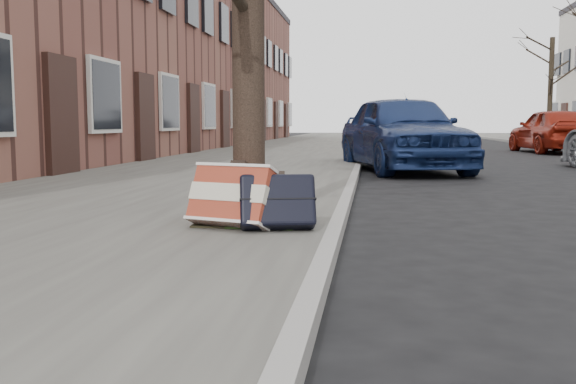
# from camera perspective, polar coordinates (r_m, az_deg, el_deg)

# --- Properties ---
(ground) EXTENTS (120.00, 120.00, 0.00)m
(ground) POSITION_cam_1_polar(r_m,az_deg,el_deg) (4.46, 19.74, -6.82)
(ground) COLOR black
(ground) RESTS_ON ground
(near_sidewalk) EXTENTS (5.00, 70.00, 0.12)m
(near_sidewalk) POSITION_cam_1_polar(r_m,az_deg,el_deg) (19.47, -0.58, 3.47)
(near_sidewalk) COLOR #66645C
(near_sidewalk) RESTS_ON ground
(house_near) EXTENTS (6.80, 40.00, 7.00)m
(house_near) POSITION_cam_1_polar(r_m,az_deg,el_deg) (22.17, -15.85, 12.47)
(house_near) COLOR brown
(house_near) RESTS_ON ground
(dirt_patch) EXTENTS (0.85, 0.85, 0.02)m
(dirt_patch) POSITION_cam_1_polar(r_m,az_deg,el_deg) (5.61, -3.36, -2.52)
(dirt_patch) COLOR black
(dirt_patch) RESTS_ON near_sidewalk
(suitcase_red) EXTENTS (0.76, 0.57, 0.52)m
(suitcase_red) POSITION_cam_1_polar(r_m,az_deg,el_deg) (5.22, -4.99, -0.38)
(suitcase_red) COLOR maroon
(suitcase_red) RESTS_ON near_sidewalk
(suitcase_navy) EXTENTS (0.66, 0.47, 0.47)m
(suitcase_navy) POSITION_cam_1_polar(r_m,az_deg,el_deg) (5.11, -0.95, -0.82)
(suitcase_navy) COLOR black
(suitcase_navy) RESTS_ON near_sidewalk
(car_near_front) EXTENTS (2.95, 4.95, 1.58)m
(car_near_front) POSITION_cam_1_polar(r_m,az_deg,el_deg) (13.25, 10.14, 5.27)
(car_near_front) COLOR navy
(car_near_front) RESTS_ON ground
(car_near_mid) EXTENTS (2.10, 4.49, 1.42)m
(car_near_mid) POSITION_cam_1_polar(r_m,az_deg,el_deg) (18.34, 10.34, 5.24)
(car_near_mid) COLOR #999BA0
(car_near_mid) RESTS_ON ground
(car_near_back) EXTENTS (3.43, 5.92, 1.55)m
(car_near_back) POSITION_cam_1_polar(r_m,az_deg,el_deg) (27.72, 9.59, 5.66)
(car_near_back) COLOR #35363A
(car_near_back) RESTS_ON ground
(car_far_back) EXTENTS (2.15, 4.46, 1.47)m
(car_far_back) POSITION_cam_1_polar(r_m,az_deg,el_deg) (22.68, 22.39, 5.09)
(car_far_back) COLOR maroon
(car_far_back) RESTS_ON ground
(tree_far_c) EXTENTS (0.23, 0.23, 4.79)m
(tree_far_c) POSITION_cam_1_polar(r_m,az_deg,el_deg) (32.58, 22.29, 8.42)
(tree_far_c) COLOR black
(tree_far_c) RESTS_ON far_sidewalk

